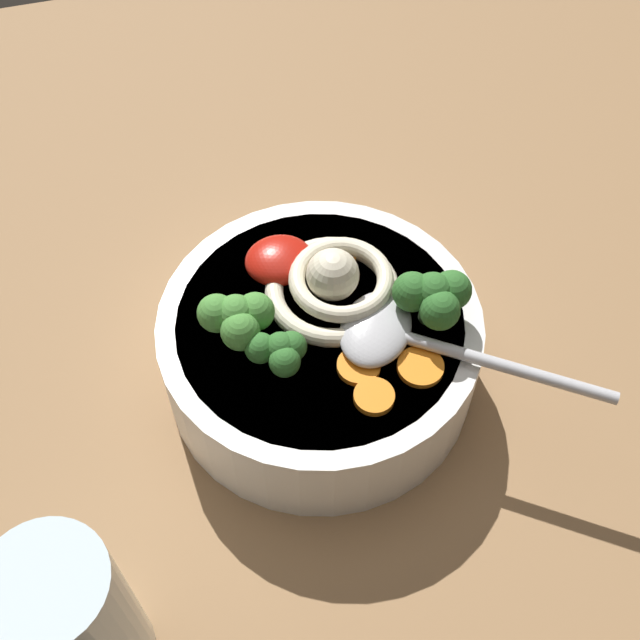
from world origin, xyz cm
name	(u,v)px	position (x,y,z in cm)	size (l,w,h in cm)	color
table_slab	(271,377)	(0.00, 0.00, 1.39)	(100.21, 100.21, 2.79)	#936D47
soup_bowl	(320,348)	(3.22, -1.68, 6.25)	(21.20, 21.20, 6.70)	white
noodle_pile	(336,286)	(4.69, -0.22, 10.71)	(9.72, 9.53, 3.91)	beige
soup_spoon	(397,335)	(7.36, -4.65, 10.29)	(15.96, 12.78, 1.60)	#B7B7BC
chili_sauce_dollop	(279,260)	(1.75, 3.06, 10.52)	(4.59, 4.13, 2.06)	#B2190F
broccoli_floret_center	(434,297)	(10.01, -3.60, 11.97)	(5.00, 4.30, 3.95)	#7A9E60
broccoli_floret_front	(237,318)	(-2.07, -1.77, 11.84)	(4.75, 4.09, 3.75)	#7A9E60
broccoli_floret_far	(277,352)	(-0.29, -4.52, 11.35)	(3.75, 3.23, 2.97)	#7A9E60
carrot_slice_extra_a	(338,261)	(5.66, 2.53, 9.80)	(2.46, 2.46, 0.61)	orange
carrot_slice_beside_noodles	(420,367)	(8.15, -6.94, 9.70)	(2.90, 2.90, 0.42)	orange
carrot_slice_beside_chili	(374,397)	(4.73, -8.18, 9.74)	(2.49, 2.49, 0.49)	orange
carrot_slice_right	(359,366)	(4.50, -5.86, 9.72)	(2.71, 2.71, 0.45)	orange
drinking_glass	(75,621)	(-14.04, -16.27, 9.03)	(6.29, 6.29, 12.49)	silver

